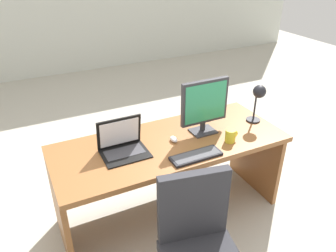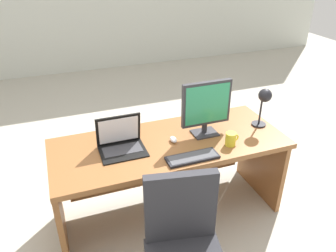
{
  "view_description": "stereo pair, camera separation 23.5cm",
  "coord_description": "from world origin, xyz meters",
  "px_view_note": "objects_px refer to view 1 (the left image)",
  "views": [
    {
      "loc": [
        -1.0,
        -1.99,
        2.09
      ],
      "look_at": [
        0.0,
        0.04,
        0.85
      ],
      "focal_mm": 35.52,
      "sensor_mm": 36.0,
      "label": 1
    },
    {
      "loc": [
        -0.78,
        -2.08,
        2.09
      ],
      "look_at": [
        0.0,
        0.04,
        0.85
      ],
      "focal_mm": 35.52,
      "sensor_mm": 36.0,
      "label": 2
    }
  ],
  "objects_px": {
    "monitor": "(205,104)",
    "coffee_mug": "(231,136)",
    "keyboard": "(196,156)",
    "desk_lamp": "(258,96)",
    "laptop": "(122,141)",
    "desk": "(168,159)",
    "mouse": "(174,139)"
  },
  "relations": [
    {
      "from": "monitor",
      "to": "keyboard",
      "type": "relative_size",
      "value": 1.17
    },
    {
      "from": "keyboard",
      "to": "monitor",
      "type": "bearing_deg",
      "value": 50.82
    },
    {
      "from": "laptop",
      "to": "desk_lamp",
      "type": "relative_size",
      "value": 0.99
    },
    {
      "from": "desk",
      "to": "mouse",
      "type": "relative_size",
      "value": 21.2
    },
    {
      "from": "laptop",
      "to": "mouse",
      "type": "height_order",
      "value": "laptop"
    },
    {
      "from": "laptop",
      "to": "keyboard",
      "type": "xyz_separation_m",
      "value": [
        0.45,
        -0.32,
        -0.07
      ]
    },
    {
      "from": "keyboard",
      "to": "desk_lamp",
      "type": "relative_size",
      "value": 1.13
    },
    {
      "from": "monitor",
      "to": "coffee_mug",
      "type": "distance_m",
      "value": 0.32
    },
    {
      "from": "desk",
      "to": "coffee_mug",
      "type": "bearing_deg",
      "value": -31.12
    },
    {
      "from": "monitor",
      "to": "mouse",
      "type": "relative_size",
      "value": 5.2
    },
    {
      "from": "coffee_mug",
      "to": "monitor",
      "type": "bearing_deg",
      "value": 115.92
    },
    {
      "from": "mouse",
      "to": "desk_lamp",
      "type": "bearing_deg",
      "value": -1.56
    },
    {
      "from": "coffee_mug",
      "to": "keyboard",
      "type": "bearing_deg",
      "value": -168.49
    },
    {
      "from": "monitor",
      "to": "desk_lamp",
      "type": "bearing_deg",
      "value": -5.53
    },
    {
      "from": "keyboard",
      "to": "desk_lamp",
      "type": "height_order",
      "value": "desk_lamp"
    },
    {
      "from": "mouse",
      "to": "desk_lamp",
      "type": "relative_size",
      "value": 0.25
    },
    {
      "from": "desk",
      "to": "keyboard",
      "type": "relative_size",
      "value": 4.76
    },
    {
      "from": "laptop",
      "to": "keyboard",
      "type": "distance_m",
      "value": 0.56
    },
    {
      "from": "desk",
      "to": "keyboard",
      "type": "distance_m",
      "value": 0.39
    },
    {
      "from": "laptop",
      "to": "keyboard",
      "type": "relative_size",
      "value": 0.88
    },
    {
      "from": "desk_lamp",
      "to": "laptop",
      "type": "bearing_deg",
      "value": 176.34
    },
    {
      "from": "desk_lamp",
      "to": "mouse",
      "type": "bearing_deg",
      "value": 178.44
    },
    {
      "from": "desk",
      "to": "desk_lamp",
      "type": "xyz_separation_m",
      "value": [
        0.81,
        -0.08,
        0.44
      ]
    },
    {
      "from": "keyboard",
      "to": "coffee_mug",
      "type": "bearing_deg",
      "value": 11.51
    },
    {
      "from": "keyboard",
      "to": "coffee_mug",
      "type": "relative_size",
      "value": 3.54
    },
    {
      "from": "desk",
      "to": "desk_lamp",
      "type": "distance_m",
      "value": 0.92
    },
    {
      "from": "laptop",
      "to": "coffee_mug",
      "type": "relative_size",
      "value": 3.1
    },
    {
      "from": "keyboard",
      "to": "mouse",
      "type": "distance_m",
      "value": 0.27
    },
    {
      "from": "monitor",
      "to": "keyboard",
      "type": "xyz_separation_m",
      "value": [
        -0.24,
        -0.3,
        -0.24
      ]
    },
    {
      "from": "monitor",
      "to": "laptop",
      "type": "relative_size",
      "value": 1.33
    },
    {
      "from": "desk",
      "to": "monitor",
      "type": "distance_m",
      "value": 0.55
    },
    {
      "from": "desk_lamp",
      "to": "coffee_mug",
      "type": "relative_size",
      "value": 3.13
    }
  ]
}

